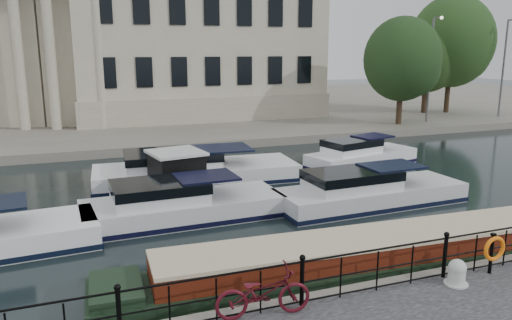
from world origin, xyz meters
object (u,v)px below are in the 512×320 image
Objects in this scene: harbour_hut at (177,178)px; mooring_bollard at (457,273)px; bicycle at (263,293)px; life_ring_post at (494,249)px; narrowboat at (371,263)px.

mooring_bollard is at bearing -76.85° from harbour_hut.
bicycle is 1.93× the size of life_ring_post.
harbour_hut is at bearing 114.60° from narrowboat.
bicycle is 5.03m from mooring_bollard.
life_ring_post is at bearing -84.83° from bicycle.
mooring_bollard is 0.60× the size of life_ring_post.
life_ring_post is 12.50m from harbour_hut.
life_ring_post reaches higher than narrowboat.
narrowboat is at bearing -77.48° from harbour_hut.
life_ring_post is (6.28, -0.17, 0.13)m from bicycle.
mooring_bollard is at bearing -174.26° from life_ring_post.
bicycle is 10.87m from harbour_hut.
mooring_bollard is at bearing -86.66° from bicycle.
narrowboat is (-1.01, 2.17, -0.49)m from mooring_bollard.
bicycle is at bearing 176.64° from mooring_bollard.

